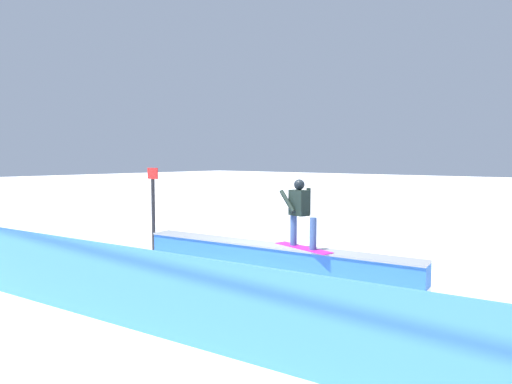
{
  "coord_description": "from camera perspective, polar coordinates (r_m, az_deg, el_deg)",
  "views": [
    {
      "loc": [
        -5.76,
        7.48,
        2.53
      ],
      "look_at": [
        -0.37,
        0.95,
        1.9
      ],
      "focal_mm": 31.64,
      "sensor_mm": 36.0,
      "label": 1
    }
  ],
  "objects": [
    {
      "name": "grind_box",
      "position": [
        9.69,
        1.92,
        -8.9
      ],
      "size": [
        6.39,
        1.34,
        0.72
      ],
      "color": "blue",
      "rests_on": "ground_plane"
    },
    {
      "name": "safety_fence",
      "position": [
        7.19,
        -16.39,
        -11.39
      ],
      "size": [
        12.94,
        1.72,
        1.23
      ],
      "primitive_type": "cube",
      "rotation": [
        0.0,
        0.0,
        0.13
      ],
      "color": "#3C80ED",
      "rests_on": "ground_plane"
    },
    {
      "name": "snowboarder",
      "position": [
        9.21,
        5.61,
        -2.35
      ],
      "size": [
        1.49,
        0.64,
        1.4
      ],
      "color": "#C41A97",
      "rests_on": "grind_box"
    },
    {
      "name": "trail_marker",
      "position": [
        12.59,
        -12.86,
        -1.87
      ],
      "size": [
        0.4,
        0.1,
        2.28
      ],
      "color": "#262628",
      "rests_on": "ground_plane"
    },
    {
      "name": "ground_plane",
      "position": [
        9.77,
        1.91,
        -10.76
      ],
      "size": [
        120.0,
        120.0,
        0.0
      ],
      "primitive_type": "plane",
      "color": "white"
    }
  ]
}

